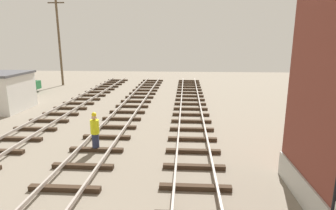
# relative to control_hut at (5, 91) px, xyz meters

# --- Properties ---
(control_hut) EXTENTS (3.00, 3.80, 2.76)m
(control_hut) POSITION_rel_control_hut_xyz_m (0.00, 0.00, 0.00)
(control_hut) COLOR silver
(control_hut) RESTS_ON ground
(parked_car_green) EXTENTS (4.20, 2.04, 1.76)m
(parked_car_green) POSITION_rel_control_hut_xyz_m (-3.39, 6.70, -0.49)
(parked_car_green) COLOR #1E6B38
(parked_car_green) RESTS_ON ground
(utility_pole_far) EXTENTS (1.80, 0.24, 9.32)m
(utility_pole_far) POSITION_rel_control_hut_xyz_m (-0.81, 11.45, 3.47)
(utility_pole_far) COLOR brown
(utility_pole_far) RESTS_ON ground
(track_worker_foreground) EXTENTS (0.40, 0.40, 1.87)m
(track_worker_foreground) POSITION_rel_control_hut_xyz_m (9.05, -7.19, -0.46)
(track_worker_foreground) COLOR #262D4C
(track_worker_foreground) RESTS_ON ground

